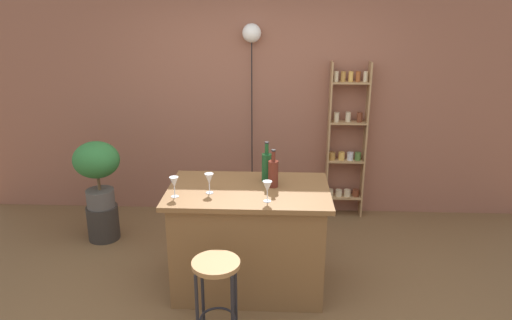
{
  "coord_description": "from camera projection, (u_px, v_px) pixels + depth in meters",
  "views": [
    {
      "loc": [
        0.22,
        -3.25,
        2.34
      ],
      "look_at": [
        0.05,
        0.55,
        1.07
      ],
      "focal_mm": 32.95,
      "sensor_mm": 36.0,
      "label": 1
    }
  ],
  "objects": [
    {
      "name": "bottle_vinegar",
      "position": [
        273.0,
        173.0,
        3.84
      ],
      "size": [
        0.08,
        0.08,
        0.32
      ],
      "color": "#5B2319",
      "rests_on": "kitchen_counter"
    },
    {
      "name": "wine_glass_right",
      "position": [
        267.0,
        187.0,
        3.55
      ],
      "size": [
        0.07,
        0.07,
        0.16
      ],
      "color": "silver",
      "rests_on": "kitchen_counter"
    },
    {
      "name": "bottle_wine_red",
      "position": [
        267.0,
        166.0,
        3.96
      ],
      "size": [
        0.08,
        0.08,
        0.35
      ],
      "color": "#194C23",
      "rests_on": "kitchen_counter"
    },
    {
      "name": "plant_stool",
      "position": [
        103.0,
        222.0,
        4.87
      ],
      "size": [
        0.32,
        0.32,
        0.36
      ],
      "primitive_type": "cylinder",
      "color": "#2D2823",
      "rests_on": "ground"
    },
    {
      "name": "spice_shelf",
      "position": [
        346.0,
        142.0,
        5.22
      ],
      "size": [
        0.42,
        0.16,
        1.76
      ],
      "color": "#A87F51",
      "rests_on": "ground"
    },
    {
      "name": "ground",
      "position": [
        247.0,
        305.0,
        3.83
      ],
      "size": [
        12.0,
        12.0,
        0.0
      ],
      "primitive_type": "plane",
      "color": "brown"
    },
    {
      "name": "bar_stool",
      "position": [
        216.0,
        284.0,
        3.24
      ],
      "size": [
        0.33,
        0.33,
        0.67
      ],
      "color": "black",
      "rests_on": "ground"
    },
    {
      "name": "potted_plant",
      "position": [
        97.0,
        166.0,
        4.68
      ],
      "size": [
        0.46,
        0.42,
        0.69
      ],
      "color": "#514C47",
      "rests_on": "plant_stool"
    },
    {
      "name": "wine_glass_center",
      "position": [
        209.0,
        179.0,
        3.71
      ],
      "size": [
        0.07,
        0.07,
        0.16
      ],
      "color": "silver",
      "rests_on": "kitchen_counter"
    },
    {
      "name": "back_wall",
      "position": [
        257.0,
        92.0,
        5.24
      ],
      "size": [
        6.4,
        0.1,
        2.8
      ],
      "primitive_type": "cube",
      "color": "#8C5642",
      "rests_on": "ground"
    },
    {
      "name": "kitchen_counter",
      "position": [
        249.0,
        238.0,
        3.97
      ],
      "size": [
        1.32,
        0.82,
        0.9
      ],
      "color": "brown",
      "rests_on": "ground"
    },
    {
      "name": "pendant_globe_light",
      "position": [
        252.0,
        37.0,
        4.94
      ],
      "size": [
        0.2,
        0.2,
        2.15
      ],
      "color": "black",
      "rests_on": "ground"
    },
    {
      "name": "wine_glass_left",
      "position": [
        174.0,
        183.0,
        3.64
      ],
      "size": [
        0.07,
        0.07,
        0.16
      ],
      "color": "silver",
      "rests_on": "kitchen_counter"
    }
  ]
}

